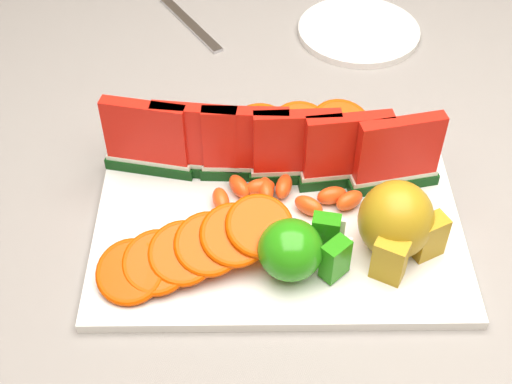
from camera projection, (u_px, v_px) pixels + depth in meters
table at (318, 219)px, 0.94m from camera, size 1.40×0.90×0.75m
tablecloth at (321, 186)px, 0.89m from camera, size 1.53×1.03×0.20m
platter at (278, 215)px, 0.80m from camera, size 0.40×0.30×0.01m
apple_cluster at (297, 249)px, 0.71m from camera, size 0.10×0.08×0.06m
pear_cluster at (397, 223)px, 0.73m from camera, size 0.10×0.10×0.09m
side_plate at (359, 31)px, 1.06m from camera, size 0.22×0.22×0.01m
fork at (191, 21)px, 1.08m from camera, size 0.10×0.18×0.00m
watermelon_row at (271, 148)px, 0.80m from camera, size 0.39×0.07×0.10m
orange_fan_front at (196, 248)px, 0.72m from camera, size 0.22×0.13×0.05m
orange_fan_back at (261, 129)px, 0.86m from camera, size 0.28×0.10×0.04m
tangerine_segments at (282, 194)px, 0.79m from camera, size 0.17×0.07×0.02m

